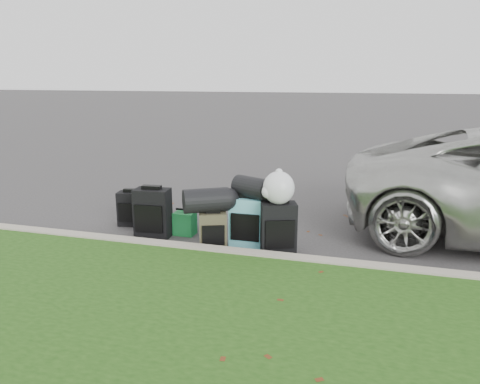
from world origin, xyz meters
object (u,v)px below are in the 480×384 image
(suitcase_teal, at_px, (248,222))
(tote_green, at_px, (185,223))
(suitcase_small_black, at_px, (132,209))
(suitcase_large_black_right, at_px, (278,228))
(suitcase_olive, at_px, (213,231))
(suitcase_large_black_left, at_px, (153,213))
(tote_navy, at_px, (212,219))

(suitcase_teal, distance_m, tote_green, 0.98)
(suitcase_small_black, relative_size, suitcase_large_black_right, 0.78)
(suitcase_teal, bearing_deg, suitcase_olive, -149.54)
(suitcase_small_black, relative_size, tote_green, 1.58)
(suitcase_small_black, height_order, tote_green, suitcase_small_black)
(suitcase_large_black_left, bearing_deg, tote_green, 25.01)
(suitcase_small_black, height_order, suitcase_teal, suitcase_teal)
(tote_green, distance_m, tote_navy, 0.48)
(suitcase_large_black_right, bearing_deg, tote_navy, 127.17)
(suitcase_olive, distance_m, tote_navy, 0.87)
(suitcase_large_black_right, bearing_deg, suitcase_olive, 165.57)
(suitcase_large_black_left, distance_m, suitcase_large_black_right, 1.77)
(suitcase_teal, relative_size, suitcase_large_black_right, 0.99)
(tote_green, relative_size, tote_navy, 1.22)
(tote_green, bearing_deg, suitcase_olive, -35.16)
(suitcase_small_black, distance_m, tote_green, 0.93)
(tote_navy, bearing_deg, suitcase_olive, -89.69)
(suitcase_large_black_left, xyz_separation_m, tote_navy, (0.64, 0.62, -0.21))
(suitcase_olive, height_order, suitcase_teal, suitcase_teal)
(suitcase_olive, bearing_deg, suitcase_large_black_left, 146.98)
(suitcase_large_black_left, height_order, suitcase_teal, suitcase_large_black_left)
(suitcase_small_black, relative_size, suitcase_olive, 1.06)
(suitcase_large_black_left, distance_m, suitcase_teal, 1.33)
(suitcase_large_black_right, distance_m, tote_green, 1.44)
(suitcase_small_black, distance_m, suitcase_olive, 1.57)
(suitcase_olive, distance_m, suitcase_teal, 0.47)
(suitcase_small_black, bearing_deg, suitcase_large_black_left, -46.32)
(suitcase_small_black, xyz_separation_m, suitcase_olive, (1.46, -0.58, -0.02))
(tote_navy, bearing_deg, tote_green, -142.43)
(suitcase_large_black_left, height_order, tote_navy, suitcase_large_black_left)
(suitcase_olive, height_order, suitcase_large_black_right, suitcase_large_black_right)
(suitcase_olive, xyz_separation_m, suitcase_teal, (0.39, 0.24, 0.08))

